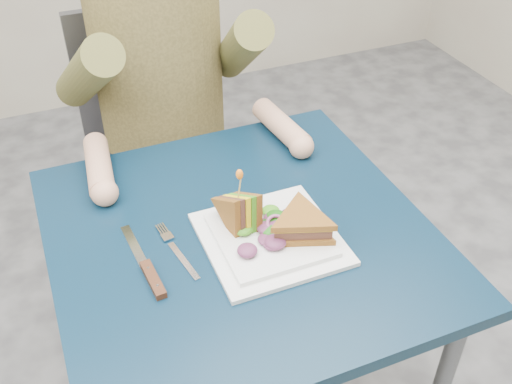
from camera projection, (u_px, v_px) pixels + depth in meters
name	position (u px, v px, depth m)	size (l,w,h in m)	color
table	(241.00, 260.00, 1.26)	(0.75, 0.75, 0.73)	black
chair	(160.00, 140.00, 1.83)	(0.42, 0.40, 0.93)	#47474C
diner	(157.00, 38.00, 1.51)	(0.54, 0.59, 0.74)	brown
plate	(270.00, 237.00, 1.18)	(0.26, 0.26, 0.02)	white
sandwich_flat	(302.00, 224.00, 1.16)	(0.19, 0.19, 0.05)	brown
sandwich_upright	(240.00, 212.00, 1.17)	(0.08, 0.13, 0.13)	brown
fork	(178.00, 252.00, 1.16)	(0.04, 0.18, 0.01)	silver
knife	(149.00, 273.00, 1.11)	(0.04, 0.22, 0.02)	silver
toothpick	(240.00, 186.00, 1.14)	(0.00, 0.00, 0.06)	tan
toothpick_frill	(239.00, 174.00, 1.12)	(0.01, 0.01, 0.02)	orange
lettuce_spill	(271.00, 226.00, 1.18)	(0.15, 0.13, 0.02)	#337A14
onion_ring	(276.00, 224.00, 1.18)	(0.04, 0.04, 0.01)	#9E4C7A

